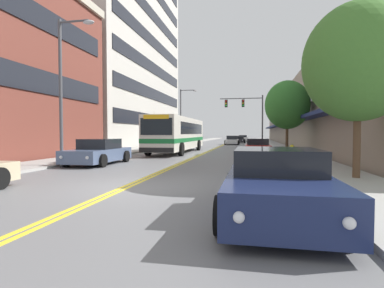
{
  "coord_description": "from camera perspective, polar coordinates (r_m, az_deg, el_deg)",
  "views": [
    {
      "loc": [
        3.77,
        -8.61,
        1.67
      ],
      "look_at": [
        -1.24,
        17.02,
        0.72
      ],
      "focal_mm": 28.0,
      "sensor_mm": 36.0,
      "label": 1
    }
  ],
  "objects": [
    {
      "name": "office_tower_left",
      "position": [
        43.83,
        -15.17,
        19.77
      ],
      "size": [
        12.08,
        26.24,
        30.09
      ],
      "color": "#BCB7AD",
      "rests_on": "ground_plane"
    },
    {
      "name": "street_tree_right_mid",
      "position": [
        25.16,
        17.69,
        7.11
      ],
      "size": [
        3.5,
        3.5,
        5.73
      ],
      "color": "brown",
      "rests_on": "sidewalk_right"
    },
    {
      "name": "fire_hydrant",
      "position": [
        16.84,
        18.46,
        -1.73
      ],
      "size": [
        0.36,
        0.28,
        0.92
      ],
      "color": "yellow",
      "rests_on": "sidewalk_right"
    },
    {
      "name": "street_lamp_left_far",
      "position": [
        39.69,
        -1.7,
        6.12
      ],
      "size": [
        2.3,
        0.28,
        7.45
      ],
      "color": "#47474C",
      "rests_on": "ground_plane"
    },
    {
      "name": "centre_line",
      "position": [
        45.8,
        6.33,
        -0.02
      ],
      "size": [
        0.34,
        106.0,
        0.01
      ],
      "color": "yellow",
      "rests_on": "ground_plane"
    },
    {
      "name": "car_white_moving_second",
      "position": [
        63.64,
        9.65,
        1.08
      ],
      "size": [
        2.16,
        4.23,
        1.26
      ],
      "color": "white",
      "rests_on": "ground_plane"
    },
    {
      "name": "street_tree_right_near",
      "position": [
        12.05,
        29.12,
        13.43
      ],
      "size": [
        3.69,
        3.69,
        6.01
      ],
      "color": "brown",
      "rests_on": "sidewalk_right"
    },
    {
      "name": "street_lamp_left_near",
      "position": [
        16.01,
        -22.99,
        11.23
      ],
      "size": [
        1.89,
        0.28,
        7.16
      ],
      "color": "#47474C",
      "rests_on": "ground_plane"
    },
    {
      "name": "sidewalk_left",
      "position": [
        46.87,
        -2.12,
        0.11
      ],
      "size": [
        2.82,
        106.0,
        0.12
      ],
      "color": "#9E9B96",
      "rests_on": "ground_plane"
    },
    {
      "name": "car_slate_blue_parked_left_near",
      "position": [
        16.98,
        -17.36,
        -1.54
      ],
      "size": [
        2.19,
        4.65,
        1.36
      ],
      "color": "#475675",
      "rests_on": "ground_plane"
    },
    {
      "name": "traffic_signal_mast",
      "position": [
        37.71,
        10.54,
        6.31
      ],
      "size": [
        5.3,
        0.38,
        6.32
      ],
      "color": "#47474C",
      "rests_on": "ground_plane"
    },
    {
      "name": "car_charcoal_moving_third",
      "position": [
        52.91,
        8.96,
        0.85
      ],
      "size": [
        2.09,
        4.43,
        1.18
      ],
      "color": "#232328",
      "rests_on": "ground_plane"
    },
    {
      "name": "ground_plane",
      "position": [
        45.8,
        6.33,
        -0.02
      ],
      "size": [
        240.0,
        240.0,
        0.0
      ],
      "primitive_type": "plane",
      "color": "slate"
    },
    {
      "name": "car_dark_grey_parked_left_mid",
      "position": [
        41.79,
        -0.05,
        0.59
      ],
      "size": [
        2.06,
        4.73,
        1.22
      ],
      "color": "#38383D",
      "rests_on": "ground_plane"
    },
    {
      "name": "storefront_row_right",
      "position": [
        46.5,
        22.0,
        4.73
      ],
      "size": [
        9.1,
        68.0,
        7.9
      ],
      "color": "gray",
      "rests_on": "ground_plane"
    },
    {
      "name": "car_red_parked_right_mid",
      "position": [
        22.35,
        12.39,
        -0.72
      ],
      "size": [
        2.01,
        4.51,
        1.27
      ],
      "color": "maroon",
      "rests_on": "ground_plane"
    },
    {
      "name": "car_navy_parked_right_foreground",
      "position": [
        6.36,
        15.84,
        -7.39
      ],
      "size": [
        2.19,
        4.62,
        1.35
      ],
      "color": "#19234C",
      "rests_on": "ground_plane"
    },
    {
      "name": "sidewalk_right",
      "position": [
        45.75,
        14.99,
        -0.01
      ],
      "size": [
        2.82,
        106.0,
        0.12
      ],
      "color": "#9E9B96",
      "rests_on": "ground_plane"
    },
    {
      "name": "city_bus",
      "position": [
        26.12,
        -2.69,
        2.08
      ],
      "size": [
        2.82,
        12.13,
        2.95
      ],
      "color": "silver",
      "rests_on": "ground_plane"
    },
    {
      "name": "car_silver_moving_lead",
      "position": [
        44.21,
        7.65,
        0.67
      ],
      "size": [
        2.04,
        4.4,
        1.31
      ],
      "color": "#B7B7BC",
      "rests_on": "ground_plane"
    }
  ]
}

